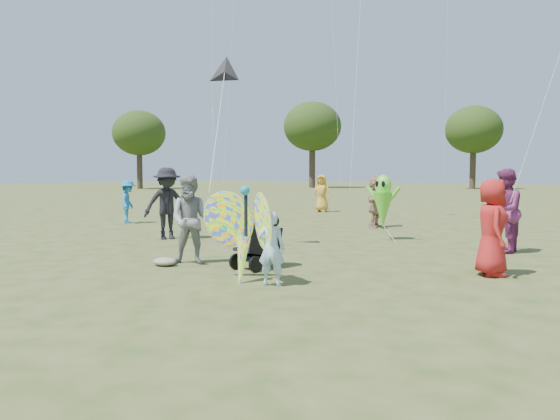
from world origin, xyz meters
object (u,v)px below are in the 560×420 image
object	(u,v)px
crowd_i	(128,202)
jogging_stroller	(260,236)
alien_kite	(383,204)
crowd_d	(376,201)
butterfly_kite	(244,233)
crowd_a	(492,227)
crowd_b	(167,203)
crowd_e	(505,211)
crowd_g	(322,193)
adult_man	(191,220)
child_girl	(272,249)

from	to	relation	value
crowd_i	jogging_stroller	distance (m)	10.33
alien_kite	crowd_d	bearing A→B (deg)	121.50
crowd_i	butterfly_kite	distance (m)	11.35
crowd_a	crowd_i	size ratio (longest dim) A/B	1.11
crowd_b	crowd_i	size ratio (longest dim) A/B	1.27
crowd_a	jogging_stroller	world-z (taller)	crowd_a
crowd_d	butterfly_kite	size ratio (longest dim) A/B	0.96
crowd_e	crowd_g	world-z (taller)	crowd_e
crowd_g	jogging_stroller	size ratio (longest dim) A/B	1.55
jogging_stroller	crowd_i	bearing A→B (deg)	164.88
adult_man	crowd_b	world-z (taller)	crowd_b
crowd_b	alien_kite	distance (m)	5.78
crowd_b	crowd_e	bearing A→B (deg)	-40.57
adult_man	jogging_stroller	world-z (taller)	adult_man
crowd_g	crowd_i	distance (m)	9.14
crowd_b	jogging_stroller	bearing A→B (deg)	-82.54
butterfly_kite	alien_kite	size ratio (longest dim) A/B	1.03
jogging_stroller	alien_kite	world-z (taller)	alien_kite
adult_man	crowd_i	xyz separation A→B (m)	(-8.20, 4.48, -0.11)
crowd_i	butterfly_kite	xyz separation A→B (m)	(10.14, -5.09, 0.04)
crowd_e	crowd_i	distance (m)	12.58
alien_kite	crowd_b	bearing A→B (deg)	-143.28
child_girl	crowd_e	distance (m)	6.26
crowd_a	butterfly_kite	size ratio (longest dim) A/B	0.95
crowd_a	adult_man	bearing A→B (deg)	86.36
jogging_stroller	butterfly_kite	bearing A→B (deg)	-53.67
adult_man	crowd_g	bearing A→B (deg)	79.54
crowd_a	jogging_stroller	xyz separation A→B (m)	(-3.66, -1.93, -0.24)
alien_kite	child_girl	bearing A→B (deg)	-77.69
adult_man	crowd_g	world-z (taller)	adult_man
adult_man	crowd_e	xyz separation A→B (m)	(4.35, 5.39, 0.07)
butterfly_kite	child_girl	bearing A→B (deg)	1.77
crowd_e	jogging_stroller	xyz separation A→B (m)	(-3.02, -4.89, -0.33)
crowd_b	jogging_stroller	xyz separation A→B (m)	(4.84, -1.83, -0.35)
butterfly_kite	alien_kite	world-z (taller)	alien_kite
crowd_d	crowd_i	world-z (taller)	crowd_d
crowd_d	crowd_i	distance (m)	8.64
crowd_e	alien_kite	distance (m)	3.25
child_girl	jogging_stroller	world-z (taller)	child_girl
crowd_d	jogging_stroller	distance (m)	8.35
child_girl	crowd_e	xyz separation A→B (m)	(1.84, 5.98, 0.35)
jogging_stroller	adult_man	bearing A→B (deg)	-151.97
adult_man	crowd_e	bearing A→B (deg)	16.61
adult_man	crowd_d	distance (m)	8.64
child_girl	jogging_stroller	size ratio (longest dim) A/B	1.09
crowd_i	jogging_stroller	world-z (taller)	crowd_i
child_girl	crowd_a	distance (m)	3.92
crowd_e	butterfly_kite	world-z (taller)	crowd_e
adult_man	jogging_stroller	bearing A→B (deg)	-13.96
crowd_a	crowd_d	xyz separation A→B (m)	(-5.61, 6.19, 0.01)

